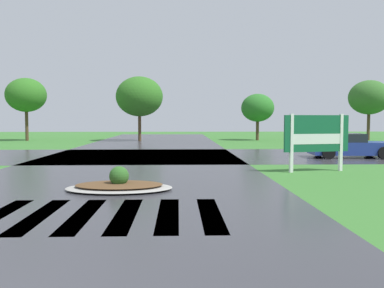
# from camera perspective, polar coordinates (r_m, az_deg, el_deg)

# --- Properties ---
(asphalt_roadway) EXTENTS (10.28, 80.00, 0.01)m
(asphalt_roadway) POSITION_cam_1_polar(r_m,az_deg,el_deg) (13.87, -10.28, -4.97)
(asphalt_roadway) COLOR #35353A
(asphalt_roadway) RESTS_ON ground
(asphalt_cross_road) EXTENTS (90.00, 9.26, 0.01)m
(asphalt_cross_road) POSITION_cam_1_polar(r_m,az_deg,el_deg) (22.91, -6.95, -1.59)
(asphalt_cross_road) COLOR #35353A
(asphalt_cross_road) RESTS_ON ground
(crosswalk_stripes) EXTENTS (5.85, 3.28, 0.01)m
(crosswalk_stripes) POSITION_cam_1_polar(r_m,az_deg,el_deg) (9.20, -14.71, -9.37)
(crosswalk_stripes) COLOR white
(crosswalk_stripes) RESTS_ON ground
(estate_billboard) EXTENTS (2.65, 0.63, 2.21)m
(estate_billboard) POSITION_cam_1_polar(r_m,az_deg,el_deg) (16.59, 16.68, 1.09)
(estate_billboard) COLOR white
(estate_billboard) RESTS_ON ground
(median_island) EXTENTS (3.04, 1.94, 0.68)m
(median_island) POSITION_cam_1_polar(r_m,az_deg,el_deg) (12.11, -9.94, -5.57)
(median_island) COLOR #9E9B93
(median_island) RESTS_ON ground
(car_white_sedan) EXTENTS (4.15, 2.30, 1.26)m
(car_white_sedan) POSITION_cam_1_polar(r_m,az_deg,el_deg) (23.11, 20.67, -0.28)
(car_white_sedan) COLOR navy
(car_white_sedan) RESTS_ON ground
(background_treeline) EXTENTS (45.41, 5.16, 5.78)m
(background_treeline) POSITION_cam_1_polar(r_m,az_deg,el_deg) (38.03, -7.24, 6.27)
(background_treeline) COLOR #4C3823
(background_treeline) RESTS_ON ground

